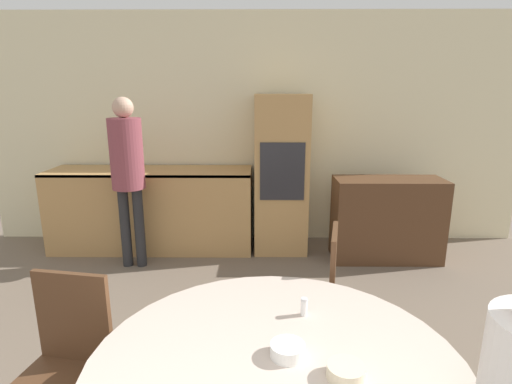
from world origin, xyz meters
name	(u,v)px	position (x,y,z in m)	size (l,w,h in m)	color
wall_back	(254,131)	(0.00, 4.84, 1.30)	(6.21, 0.05, 2.60)	beige
kitchen_counter	(153,208)	(-1.14, 4.50, 0.47)	(2.23, 0.60, 0.91)	tan
oven_unit	(281,174)	(0.30, 4.50, 0.86)	(0.57, 0.59, 1.72)	tan
sideboard	(387,219)	(1.40, 4.21, 0.44)	(1.12, 0.45, 0.87)	#51331E
chair_far_left	(65,361)	(-0.84, 1.80, 0.52)	(0.46, 0.46, 0.93)	#51331E
chair_far_right	(317,289)	(0.43, 2.50, 0.52)	(0.48, 0.48, 0.93)	#51331E
person_standing	(127,164)	(-1.22, 4.00, 1.06)	(0.32, 0.32, 1.70)	#262628
bowl_near	(288,350)	(0.18, 1.58, 0.75)	(0.14, 0.14, 0.05)	white
bowl_centre	(346,372)	(0.38, 1.45, 0.75)	(0.14, 0.14, 0.05)	beige
salt_shaker	(304,306)	(0.27, 1.88, 0.77)	(0.03, 0.03, 0.09)	white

